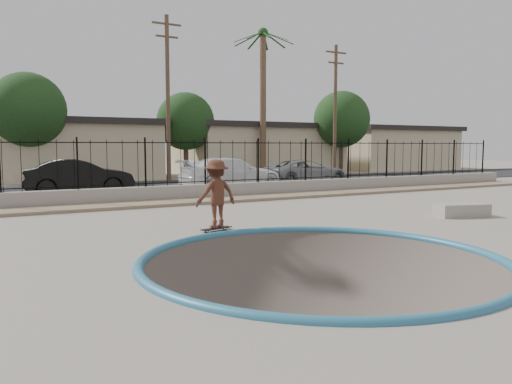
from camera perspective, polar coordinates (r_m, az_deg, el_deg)
The scene contains 22 objects.
ground at distance 21.57m, azimuth -13.70°, elevation -3.59°, with size 120.00×120.00×2.20m, color gray.
bowl_pit at distance 9.69m, azimuth 7.50°, elevation -7.77°, with size 6.84×6.84×1.80m, color #4B4139, non-canonical shape.
coping_ring at distance 9.69m, azimuth 7.50°, elevation -7.77°, with size 7.04×7.04×0.20m, color teal.
rock_strip at distance 18.75m, azimuth -11.47°, elevation -1.31°, with size 42.00×1.60×0.11m, color #9E8468.
retaining_wall at distance 19.77m, azimuth -12.46°, elevation -0.27°, with size 42.00×0.45×0.60m, color gray.
fence at distance 19.69m, azimuth -12.53°, elevation 3.21°, with size 40.00×0.04×1.80m.
street at distance 26.26m, azimuth -16.69°, elevation 0.37°, with size 90.00×8.00×0.04m, color black.
house_center at distance 35.50m, azimuth -20.13°, elevation 4.67°, with size 10.60×8.60×3.90m.
house_east at distance 40.19m, azimuth 0.05°, elevation 5.03°, with size 12.60×8.60×3.90m.
house_east_far at distance 48.60m, azimuth 14.66°, elevation 4.91°, with size 11.60×8.60×3.90m.
palm_right at distance 35.66m, azimuth 0.81°, elevation 13.62°, with size 2.30×2.30×10.30m.
utility_pole_mid at distance 29.33m, azimuth -10.05°, elevation 10.67°, with size 1.70×0.24×9.50m.
utility_pole_right at distance 35.14m, azimuth 9.03°, elevation 9.38°, with size 1.70×0.24×9.00m.
street_tree_left at distance 31.72m, azimuth -24.65°, elevation 8.47°, with size 4.32×4.32×6.36m.
street_tree_mid at distance 34.96m, azimuth -8.06°, elevation 7.99°, with size 3.96×3.96×5.83m.
street_tree_right at distance 39.31m, azimuth 9.76°, elevation 8.18°, with size 4.32×4.32×6.36m.
skater at distance 12.78m, azimuth -4.58°, elevation -0.61°, with size 1.12×0.65×1.74m, color brown.
skateboard at distance 12.88m, azimuth -4.55°, elevation -4.18°, with size 0.93×0.45×0.08m.
concrete_ledge at distance 16.65m, azimuth 22.43°, elevation -1.93°, with size 1.60×0.70×0.40m, color gray.
car_b at distance 23.76m, azimuth -19.57°, elevation 1.69°, with size 1.63×4.67×1.54m, color black.
car_c at distance 25.00m, azimuth -2.82°, elevation 2.16°, with size 2.15×5.30×1.54m, color white.
car_d at distance 27.91m, azimuth 5.74°, elevation 2.29°, with size 2.26×4.90×1.36m, color gray.
Camera 1 is at (-5.66, -8.55, 2.19)m, focal length 35.00 mm.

